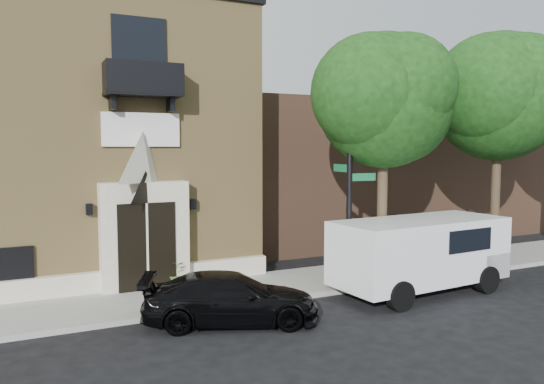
% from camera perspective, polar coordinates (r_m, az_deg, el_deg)
% --- Properties ---
extents(ground, '(120.00, 120.00, 0.00)m').
position_cam_1_polar(ground, '(14.44, -6.99, -12.85)').
color(ground, black).
rests_on(ground, ground).
extents(sidewalk, '(42.00, 3.00, 0.15)m').
position_cam_1_polar(sidewalk, '(16.10, -5.33, -10.69)').
color(sidewalk, gray).
rests_on(sidewalk, ground).
extents(church, '(12.20, 11.01, 9.30)m').
position_cam_1_polar(church, '(21.04, -22.06, 5.19)').
color(church, '#A6874E').
rests_on(church, ground).
extents(neighbour_building, '(18.00, 8.00, 6.40)m').
position_cam_1_polar(neighbour_building, '(27.50, 10.84, 2.32)').
color(neighbour_building, brown).
rests_on(neighbour_building, ground).
extents(street_tree_left, '(4.97, 4.38, 7.77)m').
position_cam_1_polar(street_tree_left, '(17.03, 12.24, 9.74)').
color(street_tree_left, '#38281C').
rests_on(street_tree_left, sidewalk).
extents(street_tree_mid, '(5.21, 4.64, 8.25)m').
position_cam_1_polar(street_tree_mid, '(20.50, 23.49, 9.54)').
color(street_tree_mid, '#38281C').
rests_on(street_tree_mid, sidewalk).
extents(black_sedan, '(4.71, 3.18, 1.27)m').
position_cam_1_polar(black_sedan, '(13.46, -4.46, -11.34)').
color(black_sedan, black).
rests_on(black_sedan, ground).
extents(cargo_van, '(5.65, 2.66, 2.24)m').
position_cam_1_polar(cargo_van, '(16.71, 16.13, -6.14)').
color(cargo_van, white).
rests_on(cargo_van, ground).
extents(street_sign, '(1.02, 1.02, 6.41)m').
position_cam_1_polar(street_sign, '(16.37, 8.36, 1.27)').
color(street_sign, black).
rests_on(street_sign, sidewalk).
extents(fire_hydrant, '(0.49, 0.39, 0.86)m').
position_cam_1_polar(fire_hydrant, '(18.01, 13.27, -7.49)').
color(fire_hydrant, '#960B09').
rests_on(fire_hydrant, sidewalk).
extents(dumpster, '(1.85, 1.17, 1.15)m').
position_cam_1_polar(dumpster, '(18.59, 14.53, -6.62)').
color(dumpster, '#0F3718').
rests_on(dumpster, sidewalk).
extents(planter, '(0.85, 0.79, 0.78)m').
position_cam_1_polar(planter, '(16.66, -10.48, -8.57)').
color(planter, '#4F7331').
rests_on(planter, sidewalk).
extents(pedestrian_near, '(0.79, 0.76, 1.83)m').
position_cam_1_polar(pedestrian_near, '(17.94, 8.77, -5.86)').
color(pedestrian_near, black).
rests_on(pedestrian_near, sidewalk).
extents(pedestrian_far, '(0.86, 1.01, 1.83)m').
position_cam_1_polar(pedestrian_far, '(22.12, 20.48, -4.08)').
color(pedestrian_far, '#332522').
rests_on(pedestrian_far, sidewalk).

